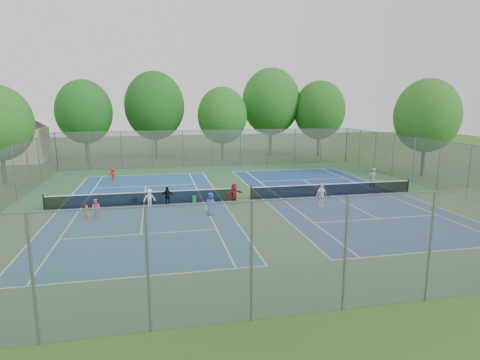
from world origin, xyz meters
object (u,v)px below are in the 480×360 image
Objects in this scene: net_right at (333,190)px; ball_crate at (135,200)px; net_left at (144,199)px; ball_hopper at (194,199)px; instructor at (372,179)px.

net_right is 35.52× the size of ball_crate.
net_left is at bearing -58.36° from ball_crate.
net_right is 10.53m from ball_hopper.
instructor is at bearing 0.92° from ball_crate.
net_left reaches higher than ball_hopper.
net_left is 24.49× the size of ball_hopper.
net_left is 14.00m from net_right.
instructor is (14.59, 1.43, 0.62)m from ball_hopper.
net_left is 1.00× the size of net_right.
ball_hopper reaches higher than ball_crate.
ball_crate is 0.20× the size of instructor.
ball_crate is at bearing 1.93° from instructor.
net_left is at bearing 178.85° from ball_hopper.
instructor is at bearing 4.31° from net_left.
ball_hopper is at bearing 6.62° from instructor.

